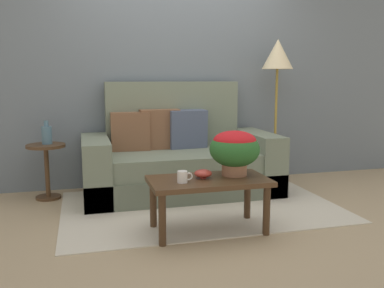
# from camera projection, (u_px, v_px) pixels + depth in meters

# --- Properties ---
(ground_plane) EXTENTS (14.00, 14.00, 0.00)m
(ground_plane) POSITION_uv_depth(u_px,v_px,m) (203.00, 210.00, 3.87)
(ground_plane) COLOR tan
(wall_back) EXTENTS (6.40, 0.12, 2.71)m
(wall_back) POSITION_uv_depth(u_px,v_px,m) (175.00, 66.00, 4.77)
(wall_back) COLOR slate
(wall_back) RESTS_ON ground
(area_rug) EXTENTS (2.56, 1.65, 0.01)m
(area_rug) POSITION_uv_depth(u_px,v_px,m) (200.00, 206.00, 3.97)
(area_rug) COLOR beige
(area_rug) RESTS_ON ground
(couch) EXTENTS (2.01, 0.94, 1.18)m
(couch) POSITION_uv_depth(u_px,v_px,m) (178.00, 161.00, 4.43)
(couch) COLOR #626B59
(couch) RESTS_ON ground
(coffee_table) EXTENTS (0.94, 0.50, 0.43)m
(coffee_table) POSITION_uv_depth(u_px,v_px,m) (209.00, 187.00, 3.29)
(coffee_table) COLOR #442D1B
(coffee_table) RESTS_ON ground
(side_table) EXTENTS (0.38, 0.38, 0.56)m
(side_table) POSITION_uv_depth(u_px,v_px,m) (47.00, 161.00, 4.19)
(side_table) COLOR #4C331E
(side_table) RESTS_ON ground
(floor_lamp) EXTENTS (0.35, 0.35, 1.65)m
(floor_lamp) POSITION_uv_depth(u_px,v_px,m) (277.00, 64.00, 4.72)
(floor_lamp) COLOR olive
(floor_lamp) RESTS_ON ground
(potted_plant) EXTENTS (0.41, 0.41, 0.36)m
(potted_plant) POSITION_uv_depth(u_px,v_px,m) (235.00, 148.00, 3.37)
(potted_plant) COLOR #A36B4C
(potted_plant) RESTS_ON coffee_table
(coffee_mug) EXTENTS (0.12, 0.08, 0.09)m
(coffee_mug) POSITION_uv_depth(u_px,v_px,m) (183.00, 177.00, 3.15)
(coffee_mug) COLOR white
(coffee_mug) RESTS_ON coffee_table
(snack_bowl) EXTENTS (0.14, 0.14, 0.07)m
(snack_bowl) POSITION_uv_depth(u_px,v_px,m) (203.00, 173.00, 3.29)
(snack_bowl) COLOR #B2382D
(snack_bowl) RESTS_ON coffee_table
(table_vase) EXTENTS (0.10, 0.10, 0.24)m
(table_vase) POSITION_uv_depth(u_px,v_px,m) (47.00, 135.00, 4.17)
(table_vase) COLOR slate
(table_vase) RESTS_ON side_table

